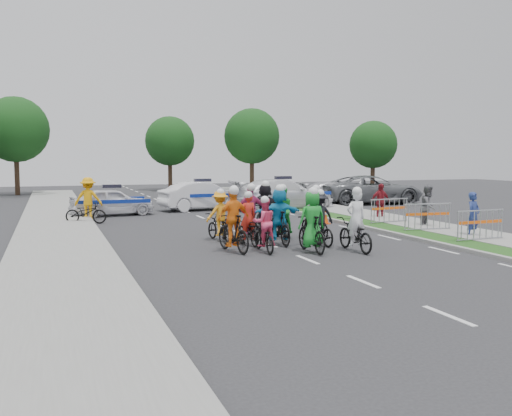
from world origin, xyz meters
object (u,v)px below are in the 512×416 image
object	(u,v)px
rider_0	(355,230)
rider_10	(220,220)
civilian_sedan	(336,192)
barrier_1	(428,218)
marshal_hiviz	(88,198)
rider_1	(312,227)
tree_4	(170,141)
police_car_2	(283,194)
rider_11	(265,212)
barrier_2	(389,212)
rider_4	(319,223)
parked_bike	(86,213)
rider_5	(279,220)
cone_1	(313,205)
rider_6	(248,227)
tree_1	(252,136)
rider_2	(264,231)
spectator_1	(428,207)
police_car_1	(203,196)
barrier_0	(480,227)
spectator_2	(380,201)
tree_2	(373,145)
rider_8	(282,218)
spectator_0	(473,215)
police_car_0	(112,202)
civilian_suv	(372,190)
cone_0	(325,216)
rider_7	(315,218)
tree_3	(15,130)
rider_9	(251,217)

from	to	relation	value
rider_0	rider_10	distance (m)	4.78
civilian_sedan	barrier_1	distance (m)	13.81
marshal_hiviz	barrier_1	distance (m)	14.98
rider_1	tree_4	world-z (taller)	tree_4
police_car_2	rider_11	bearing A→B (deg)	153.23
barrier_2	rider_4	bearing A→B (deg)	-143.26
parked_bike	barrier_1	bearing A→B (deg)	-98.44
rider_5	barrier_2	distance (m)	7.28
rider_5	rider_11	size ratio (longest dim) A/B	0.99
cone_1	tree_4	world-z (taller)	tree_4
rider_11	civilian_sedan	world-z (taller)	rider_11
rider_0	rider_6	xyz separation A→B (m)	(-2.66, 2.33, -0.06)
tree_1	tree_4	distance (m)	7.22
rider_2	barrier_2	size ratio (longest dim) A/B	0.86
civilian_sedan	barrier_1	world-z (taller)	civilian_sedan
spectator_1	barrier_2	world-z (taller)	spectator_1
rider_4	police_car_1	world-z (taller)	rider_4
barrier_0	parked_bike	xyz separation A→B (m)	(-11.99, 10.35, -0.09)
police_car_1	tree_1	xyz separation A→B (m)	(7.96, 14.45, 3.77)
police_car_2	spectator_2	size ratio (longest dim) A/B	3.45
rider_5	tree_2	world-z (taller)	tree_2
barrier_1	tree_4	bearing A→B (deg)	96.95
rider_1	barrier_1	size ratio (longest dim) A/B	0.99
rider_8	tree_1	bearing A→B (deg)	-99.83
spectator_0	marshal_hiviz	bearing A→B (deg)	119.93
police_car_0	spectator_0	xyz separation A→B (m)	(11.23, -12.30, 0.14)
tree_2	tree_1	bearing A→B (deg)	156.04
civilian_suv	spectator_1	xyz separation A→B (m)	(-4.16, -11.13, 0.00)
rider_10	barrier_2	world-z (taller)	rider_10
rider_5	marshal_hiviz	size ratio (longest dim) A/B	1.03
rider_8	cone_0	distance (m)	4.75
tree_1	tree_4	world-z (taller)	tree_1
rider_2	tree_4	bearing A→B (deg)	-94.60
spectator_0	police_car_0	bearing A→B (deg)	113.73
rider_2	rider_7	distance (m)	3.18
rider_6	tree_2	xyz separation A→B (m)	(18.68, 22.85, 3.25)
rider_1	spectator_2	world-z (taller)	rider_1
rider_4	marshal_hiviz	size ratio (longest dim) A/B	0.95
rider_4	rider_11	distance (m)	3.01
tree_3	tree_2	bearing A→B (deg)	-12.53
rider_6	rider_0	bearing A→B (deg)	135.40
rider_4	barrier_2	world-z (taller)	rider_4
marshal_hiviz	tree_4	world-z (taller)	tree_4
police_car_0	civilian_sedan	size ratio (longest dim) A/B	0.87
police_car_2	spectator_1	distance (m)	9.85
tree_2	rider_9	bearing A→B (deg)	-130.07
police_car_2	rider_4	bearing A→B (deg)	162.34
police_car_0	police_car_2	xyz separation A→B (m)	(9.14, 0.16, 0.15)
barrier_1	rider_10	bearing A→B (deg)	175.05
rider_11	civilian_sedan	bearing A→B (deg)	-126.58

